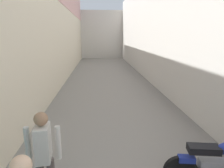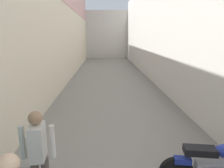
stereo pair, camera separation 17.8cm
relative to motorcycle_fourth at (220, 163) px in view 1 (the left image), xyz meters
The scene contains 6 objects.
ground_plane 6.68m from the motorcycle_fourth, 103.08° to the left, with size 41.56×41.56×0.00m, color gray.
building_left 10.01m from the motorcycle_fourth, 116.14° to the left, with size 0.45×25.56×7.73m.
building_right 8.97m from the motorcycle_fourth, 82.34° to the left, with size 0.45×25.56×6.37m.
building_far_end 22.43m from the motorcycle_fourth, 93.87° to the left, with size 7.89×2.00×5.53m, color beige.
motorcycle_fourth is the anchor object (origin of this frame).
pedestrian_further_down 2.90m from the motorcycle_fourth, behind, with size 0.52×0.36×1.57m.
Camera 1 is at (-0.54, 1.46, 2.61)m, focal length 31.87 mm.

